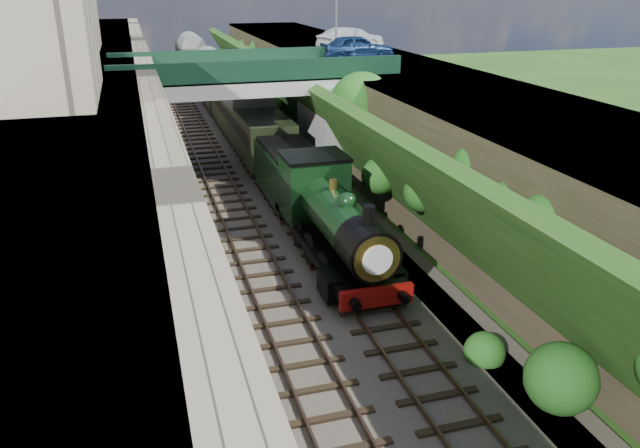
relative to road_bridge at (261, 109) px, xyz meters
The scene contains 20 objects.
ground 24.36m from the road_bridge, 92.25° to the right, with size 160.00×160.00×0.00m, color #1E4714.
trackbed 5.72m from the road_bridge, 103.28° to the right, with size 10.00×90.00×0.20m, color #473F38.
retaining_wall 7.61m from the road_bridge, 148.17° to the right, with size 1.00×90.00×7.00m, color #756B56.
street_plateau_left 10.73m from the road_bridge, 158.09° to the right, with size 6.00×90.00×7.00m, color #262628.
street_plateau_right 9.49m from the road_bridge, 25.06° to the right, with size 8.00×90.00×6.25m, color #262628.
embankment_slope 4.73m from the road_bridge, 26.76° to the right, with size 4.75×90.55×6.41m.
track_left 6.27m from the road_bridge, 126.35° to the right, with size 2.50×90.00×0.20m.
track_right 5.54m from the road_bridge, 86.34° to the right, with size 2.50×90.00×0.20m.
road_bridge is the anchor object (origin of this frame).
building_far 14.21m from the road_bridge, 152.33° to the left, with size 5.00×10.00×6.00m, color gray.
building_near 15.27m from the road_bridge, 136.24° to the right, with size 4.00×8.00×4.00m, color gray.
tree 6.34m from the road_bridge, 38.12° to the right, with size 3.60×3.80×6.60m.
lamppost 10.04m from the road_bridge, 39.92° to the left, with size 0.87×0.15×6.00m.
car_blue 8.37m from the road_bridge, 24.05° to the left, with size 1.95×4.85×1.65m, color navy.
car_silver 12.57m from the road_bridge, 45.32° to the left, with size 1.77×5.09×1.68m, color #AEAFB3.
locomotive 13.70m from the road_bridge, 88.92° to the right, with size 3.10×10.22×3.83m.
tender 6.64m from the road_bridge, 87.62° to the right, with size 2.70×6.00×3.05m.
coach_front 6.75m from the road_bridge, 87.72° to the left, with size 2.90×18.00×3.70m.
coach_middle 25.32m from the road_bridge, 89.42° to the left, with size 2.90×18.00×3.70m.
coach_rear 44.08m from the road_bridge, 89.67° to the left, with size 2.90×18.00×3.70m.
Camera 1 is at (-6.20, -12.42, 11.35)m, focal length 35.00 mm.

